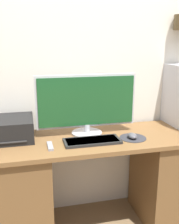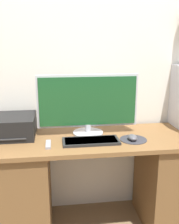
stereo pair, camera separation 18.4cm
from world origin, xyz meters
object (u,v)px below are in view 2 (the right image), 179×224
Objects in this scene: monitor at (88,103)px; printer at (11,126)px; keyboard at (91,141)px; mouse at (132,137)px; remote_control at (48,144)px.

monitor reaches higher than printer.
keyboard is at bearing -90.50° from monitor.
mouse is (0.29, -0.18, -0.21)m from monitor.
mouse is at bearing -13.68° from printer.
remote_control is (0.27, -0.22, -0.07)m from printer.
keyboard is at bearing 179.04° from mouse.
monitor is at bearing 89.50° from keyboard.
monitor is 1.89× the size of keyboard.
mouse is 0.59m from remote_control.
printer is at bearing 166.32° from mouse.
remote_control is at bearing -176.15° from keyboard.
monitor is 0.58m from printer.
monitor is 0.42m from remote_control.
mouse reaches higher than keyboard.
remote_control is at bearing -39.69° from printer.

